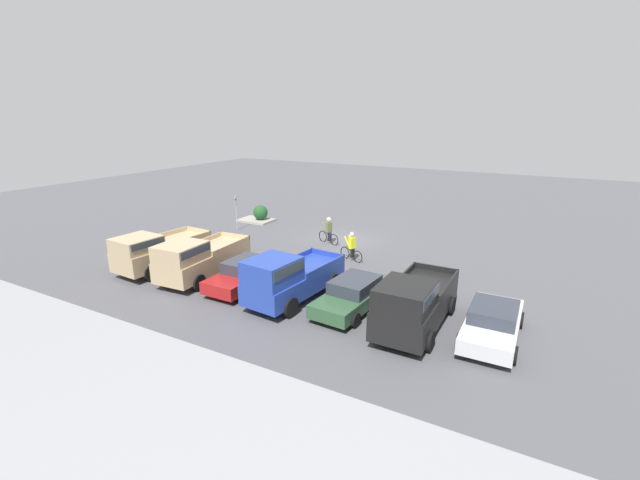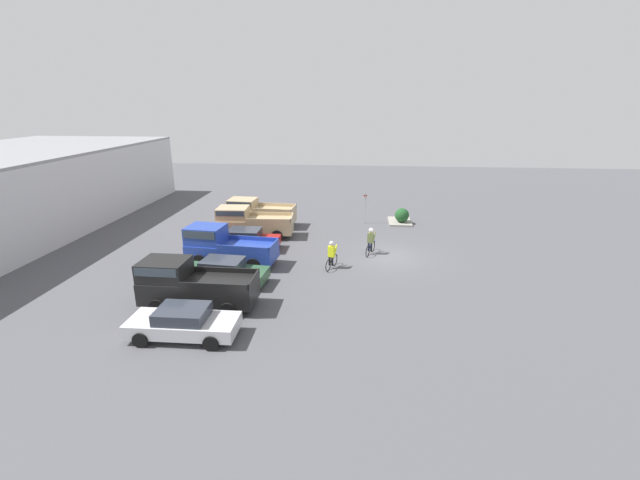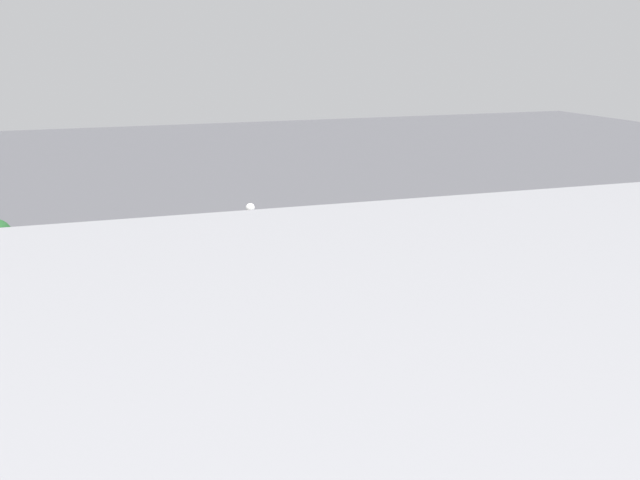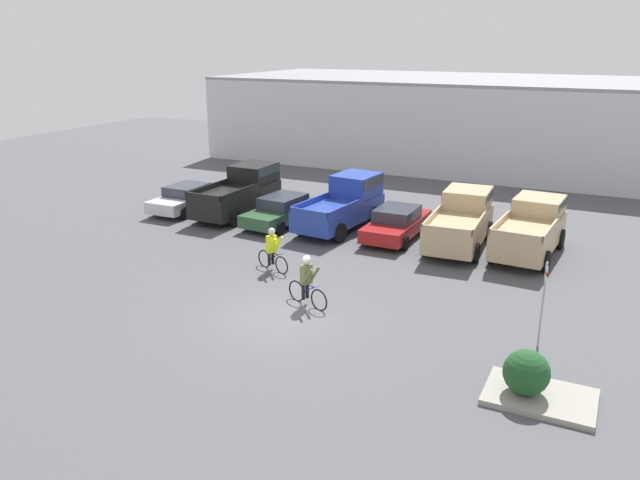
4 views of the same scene
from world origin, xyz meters
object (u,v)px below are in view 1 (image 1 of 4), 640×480
(pickup_truck_1, at_px, (288,277))
(cyclist_1, at_px, (352,246))
(pickup_truck_0, at_px, (414,302))
(sedan_2, at_px, (247,273))
(shrub, at_px, (261,212))
(sedan_1, at_px, (355,293))
(pickup_truck_2, at_px, (198,258))
(sedan_0, at_px, (493,322))
(pickup_truck_3, at_px, (157,250))
(cyclist_0, at_px, (329,230))
(fire_lane_sign, at_px, (236,209))

(pickup_truck_1, height_order, cyclist_1, pickup_truck_1)
(pickup_truck_0, distance_m, sedan_2, 8.42)
(pickup_truck_1, distance_m, shrub, 15.26)
(pickup_truck_1, bearing_deg, pickup_truck_0, -178.55)
(sedan_1, distance_m, pickup_truck_2, 8.41)
(pickup_truck_2, bearing_deg, pickup_truck_1, 177.74)
(sedan_1, xyz_separation_m, cyclist_1, (2.74, -5.69, 0.18))
(pickup_truck_0, xyz_separation_m, shrub, (15.61, -11.41, -0.46))
(sedan_0, relative_size, sedan_2, 0.99)
(pickup_truck_3, bearing_deg, sedan_2, -175.40)
(sedan_0, distance_m, cyclist_0, 13.62)
(cyclist_0, xyz_separation_m, fire_lane_sign, (7.29, 0.31, 0.65))
(sedan_2, distance_m, pickup_truck_2, 2.83)
(sedan_0, relative_size, pickup_truck_2, 0.83)
(sedan_2, bearing_deg, pickup_truck_3, 4.60)
(pickup_truck_1, xyz_separation_m, fire_lane_sign, (9.88, -8.59, 0.36))
(cyclist_1, bearing_deg, sedan_0, 145.95)
(cyclist_0, xyz_separation_m, shrub, (7.37, -2.66, -0.19))
(sedan_2, xyz_separation_m, fire_lane_sign, (7.13, -8.00, 0.87))
(fire_lane_sign, bearing_deg, cyclist_1, 168.51)
(sedan_1, relative_size, sedan_2, 1.07)
(cyclist_1, distance_m, shrub, 11.25)
(sedan_0, bearing_deg, cyclist_0, -35.86)
(sedan_0, xyz_separation_m, pickup_truck_2, (13.98, 0.70, 0.45))
(pickup_truck_1, bearing_deg, fire_lane_sign, -40.99)
(sedan_1, relative_size, pickup_truck_3, 0.93)
(pickup_truck_0, relative_size, pickup_truck_3, 1.03)
(sedan_2, height_order, shrub, sedan_2)
(pickup_truck_3, bearing_deg, sedan_0, -177.33)
(pickup_truck_3, xyz_separation_m, cyclist_0, (-5.78, -8.76, -0.21))
(sedan_0, xyz_separation_m, cyclist_1, (8.34, -5.64, 0.18))
(pickup_truck_2, height_order, pickup_truck_3, pickup_truck_2)
(pickup_truck_3, xyz_separation_m, fire_lane_sign, (1.51, -8.45, 0.44))
(pickup_truck_1, relative_size, pickup_truck_2, 1.00)
(sedan_1, distance_m, cyclist_1, 6.32)
(pickup_truck_0, xyz_separation_m, fire_lane_sign, (15.53, -8.44, 0.38))
(sedan_1, xyz_separation_m, pickup_truck_1, (2.85, 0.86, 0.52))
(pickup_truck_3, xyz_separation_m, shrub, (1.59, -11.42, -0.40))
(cyclist_0, height_order, fire_lane_sign, fire_lane_sign)
(cyclist_0, height_order, shrub, cyclist_0)
(pickup_truck_3, relative_size, shrub, 4.67)
(pickup_truck_3, distance_m, fire_lane_sign, 8.60)
(cyclist_1, bearing_deg, fire_lane_sign, -11.49)
(pickup_truck_2, bearing_deg, sedan_0, -177.13)
(pickup_truck_2, bearing_deg, cyclist_1, -131.65)
(shrub, bearing_deg, pickup_truck_3, 97.92)
(pickup_truck_2, distance_m, shrub, 12.18)
(sedan_2, xyz_separation_m, pickup_truck_2, (2.78, 0.37, 0.44))
(sedan_0, distance_m, cyclist_1, 10.07)
(sedan_2, distance_m, fire_lane_sign, 10.75)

